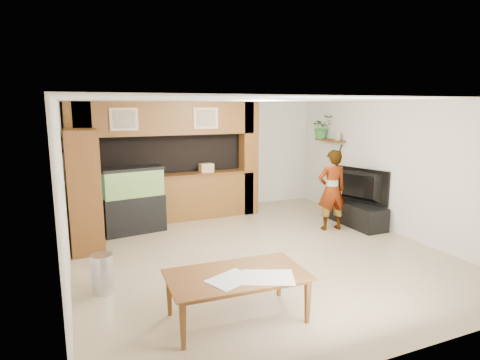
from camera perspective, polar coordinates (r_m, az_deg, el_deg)
name	(u,v)px	position (r m, az deg, el deg)	size (l,w,h in m)	color
floor	(257,252)	(7.12, 2.37, -10.15)	(6.50, 6.50, 0.00)	tan
ceiling	(258,100)	(6.67, 2.54, 11.25)	(6.50, 6.50, 0.00)	white
wall_back	(199,157)	(9.77, -5.81, 3.34)	(6.00, 6.00, 0.00)	beige
wall_left	(64,194)	(6.13, -23.75, -1.81)	(6.50, 6.50, 0.00)	beige
wall_right	(394,168)	(8.50, 21.03, 1.60)	(6.50, 6.50, 0.00)	beige
partition	(166,161)	(8.94, -10.44, 2.63)	(4.20, 0.99, 2.60)	brown
wall_clock	(64,145)	(7.04, -23.80, 4.62)	(0.05, 0.25, 0.25)	black
wall_shelf	(330,140)	(9.84, 12.64, 5.53)	(0.25, 0.90, 0.04)	brown
pantry_cabinet	(84,191)	(7.45, -21.27, -1.45)	(0.53, 0.87, 2.12)	brown
trash_can	(103,274)	(5.88, -18.97, -12.49)	(0.30, 0.30, 0.54)	#B2B2B7
aquarium	(133,201)	(8.25, -14.91, -2.90)	(1.20, 0.45, 1.33)	black
tv_stand	(356,214)	(8.94, 16.16, -4.65)	(0.53, 1.43, 0.48)	black
television	(357,186)	(8.80, 16.36, -0.82)	(1.28, 0.17, 0.74)	black
photo_frame	(338,136)	(9.59, 13.71, 6.06)	(0.03, 0.15, 0.19)	tan
potted_plant	(322,127)	(10.06, 11.54, 7.41)	(0.51, 0.44, 0.57)	#2D702E
person	(332,190)	(8.35, 12.92, -1.41)	(0.60, 0.40, 1.65)	#927850
microphone	(341,148)	(8.12, 14.12, 4.39)	(0.03, 0.03, 0.14)	black
dining_table	(238,298)	(4.92, -0.29, -16.41)	(1.64, 0.91, 0.58)	brown
newspaper_a	(231,279)	(4.68, -1.30, -13.93)	(0.51, 0.37, 0.01)	silver
newspaper_b	(268,277)	(4.74, 4.01, -13.63)	(0.58, 0.42, 0.01)	silver
counter_box	(206,168)	(9.01, -4.82, 1.72)	(0.30, 0.20, 0.20)	tan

